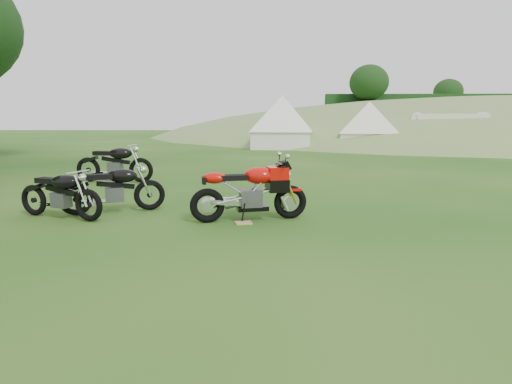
# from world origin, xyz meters

# --- Properties ---
(ground) EXTENTS (120.00, 120.00, 0.00)m
(ground) POSITION_xyz_m (0.00, 0.00, 0.00)
(ground) COLOR #13420E
(ground) RESTS_ON ground
(hillside) EXTENTS (80.00, 64.00, 8.00)m
(hillside) POSITION_xyz_m (24.00, 40.00, 0.00)
(hillside) COLOR olive
(hillside) RESTS_ON ground
(hedgerow) EXTENTS (36.00, 1.20, 8.60)m
(hedgerow) POSITION_xyz_m (24.00, 40.00, 0.00)
(hedgerow) COLOR #113311
(hedgerow) RESTS_ON ground
(sport_motorcycle) EXTENTS (2.07, 0.97, 1.21)m
(sport_motorcycle) POSITION_xyz_m (-0.49, 1.35, 0.60)
(sport_motorcycle) COLOR #BE0D06
(sport_motorcycle) RESTS_ON ground
(plywood_board) EXTENTS (0.33, 0.28, 0.02)m
(plywood_board) POSITION_xyz_m (-0.59, 1.12, 0.01)
(plywood_board) COLOR tan
(plywood_board) RESTS_ON ground
(vintage_moto_a) EXTENTS (1.84, 1.01, 0.95)m
(vintage_moto_a) POSITION_xyz_m (-3.93, 1.41, 0.48)
(vintage_moto_a) COLOR black
(vintage_moto_a) RESTS_ON ground
(vintage_moto_c) EXTENTS (1.91, 1.11, 0.99)m
(vintage_moto_c) POSITION_xyz_m (-3.13, 1.90, 0.50)
(vintage_moto_c) COLOR black
(vintage_moto_c) RESTS_ON ground
(vintage_moto_d) EXTENTS (2.22, 0.68, 1.15)m
(vintage_moto_d) POSITION_xyz_m (-4.52, 5.88, 0.57)
(vintage_moto_d) COLOR black
(vintage_moto_d) RESTS_ON ground
(tent_left) EXTENTS (3.74, 3.74, 2.94)m
(tent_left) POSITION_xyz_m (0.75, 19.98, 1.47)
(tent_left) COLOR white
(tent_left) RESTS_ON ground
(tent_mid) EXTENTS (3.71, 3.71, 2.72)m
(tent_mid) POSITION_xyz_m (5.84, 19.57, 1.36)
(tent_mid) COLOR white
(tent_mid) RESTS_ON ground
(caravan) EXTENTS (4.88, 3.09, 2.12)m
(caravan) POSITION_xyz_m (10.81, 20.40, 1.06)
(caravan) COLOR silver
(caravan) RESTS_ON ground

